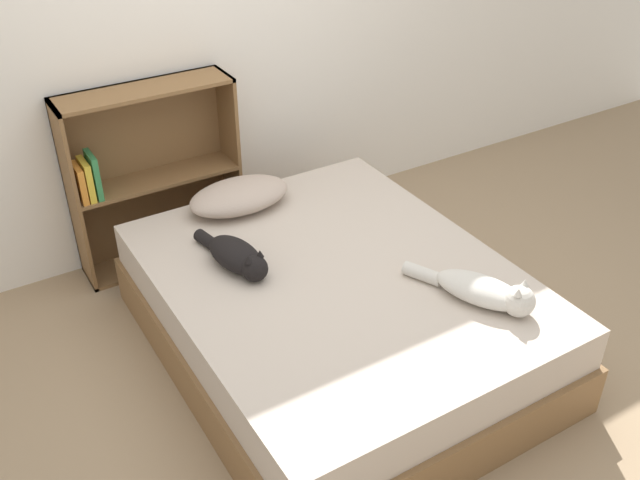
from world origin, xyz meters
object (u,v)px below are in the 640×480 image
(pillow, at_px, (239,196))
(cat_light, at_px, (485,291))
(bookshelf, at_px, (148,175))
(bed, at_px, (336,313))
(cat_dark, at_px, (237,256))

(pillow, distance_m, cat_light, 1.38)
(cat_light, relative_size, bookshelf, 0.55)
(pillow, bearing_deg, bed, -81.31)
(cat_dark, bearing_deg, pillow, 142.01)
(bed, distance_m, bookshelf, 1.35)
(cat_light, distance_m, cat_dark, 1.12)
(cat_light, relative_size, cat_dark, 1.13)
(pillow, distance_m, bookshelf, 0.58)
(bed, bearing_deg, pillow, 98.69)
(cat_dark, xyz_separation_m, bookshelf, (-0.07, 0.97, 0.00))
(bed, distance_m, cat_dark, 0.54)
(pillow, bearing_deg, cat_dark, -116.90)
(pillow, bearing_deg, bookshelf, 123.93)
(bed, relative_size, pillow, 3.52)
(cat_dark, relative_size, bookshelf, 0.49)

